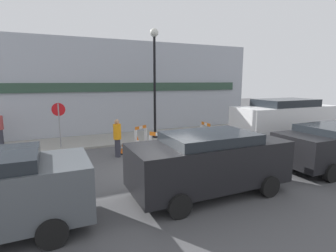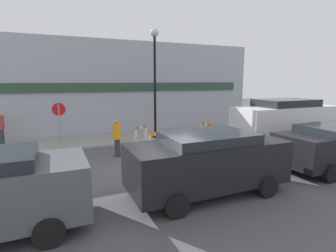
{
  "view_description": "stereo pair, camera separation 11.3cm",
  "coord_description": "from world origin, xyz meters",
  "px_view_note": "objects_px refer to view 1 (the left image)",
  "views": [
    {
      "loc": [
        -3.76,
        -7.88,
        3.16
      ],
      "look_at": [
        1.38,
        3.52,
        1.0
      ],
      "focal_mm": 28.0,
      "sensor_mm": 36.0,
      "label": 1
    },
    {
      "loc": [
        -3.66,
        -7.92,
        3.16
      ],
      "look_at": [
        1.38,
        3.52,
        1.0
      ],
      "focal_mm": 28.0,
      "sensor_mm": 36.0,
      "label": 2
    }
  ],
  "objects_px": {
    "person_worker": "(117,137)",
    "work_van": "(284,120)",
    "streetlamp_post": "(155,69)",
    "parked_car_2": "(333,144)",
    "parked_car_1": "(209,160)",
    "stop_sign": "(59,118)"
  },
  "relations": [
    {
      "from": "work_van",
      "to": "parked_car_1",
      "type": "bearing_deg",
      "value": -152.75
    },
    {
      "from": "person_worker",
      "to": "parked_car_2",
      "type": "xyz_separation_m",
      "value": [
        6.83,
        -4.62,
        0.05
      ]
    },
    {
      "from": "person_worker",
      "to": "stop_sign",
      "type": "bearing_deg",
      "value": 125.38
    },
    {
      "from": "parked_car_2",
      "to": "work_van",
      "type": "relative_size",
      "value": 0.81
    },
    {
      "from": "parked_car_1",
      "to": "parked_car_2",
      "type": "distance_m",
      "value": 5.33
    },
    {
      "from": "person_worker",
      "to": "streetlamp_post",
      "type": "bearing_deg",
      "value": 36.45
    },
    {
      "from": "person_worker",
      "to": "parked_car_2",
      "type": "distance_m",
      "value": 8.25
    },
    {
      "from": "streetlamp_post",
      "to": "parked_car_1",
      "type": "height_order",
      "value": "streetlamp_post"
    },
    {
      "from": "streetlamp_post",
      "to": "parked_car_1",
      "type": "distance_m",
      "value": 7.72
    },
    {
      "from": "parked_car_2",
      "to": "work_van",
      "type": "height_order",
      "value": "work_van"
    },
    {
      "from": "streetlamp_post",
      "to": "person_worker",
      "type": "bearing_deg",
      "value": -136.9
    },
    {
      "from": "streetlamp_post",
      "to": "work_van",
      "type": "distance_m",
      "value": 7.06
    },
    {
      "from": "stop_sign",
      "to": "parked_car_2",
      "type": "bearing_deg",
      "value": 154.03
    },
    {
      "from": "stop_sign",
      "to": "work_van",
      "type": "height_order",
      "value": "work_van"
    },
    {
      "from": "person_worker",
      "to": "parked_car_1",
      "type": "xyz_separation_m",
      "value": [
        1.5,
        -4.62,
        0.13
      ]
    },
    {
      "from": "person_worker",
      "to": "work_van",
      "type": "height_order",
      "value": "work_van"
    },
    {
      "from": "person_worker",
      "to": "parked_car_2",
      "type": "bearing_deg",
      "value": -40.73
    },
    {
      "from": "work_van",
      "to": "person_worker",
      "type": "bearing_deg",
      "value": 171.59
    },
    {
      "from": "parked_car_2",
      "to": "work_van",
      "type": "distance_m",
      "value": 3.67
    },
    {
      "from": "stop_sign",
      "to": "streetlamp_post",
      "type": "bearing_deg",
      "value": -166.42
    },
    {
      "from": "streetlamp_post",
      "to": "work_van",
      "type": "bearing_deg",
      "value": -34.08
    },
    {
      "from": "person_worker",
      "to": "work_van",
      "type": "relative_size",
      "value": 0.3
    }
  ]
}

